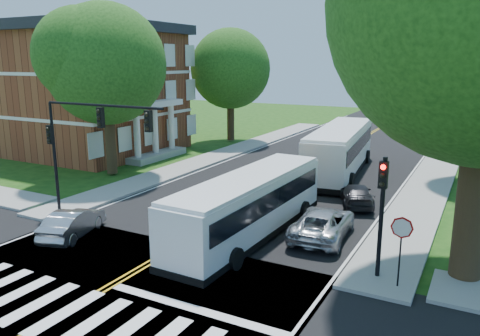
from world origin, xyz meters
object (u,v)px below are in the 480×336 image
Objects in this scene: signal_nw at (85,133)px; signal_ne at (382,202)px; bus_lead at (250,205)px; hatchback at (73,223)px; dark_sedan at (357,195)px; bus_follow at (340,149)px; suv at (323,223)px.

signal_ne is (14.06, 0.01, -1.41)m from signal_nw.
bus_lead is (8.03, 1.68, -2.87)m from signal_nw.
signal_ne reaches higher than hatchback.
signal_nw is at bearing 17.49° from dark_sedan.
signal_nw is at bearing -81.76° from hatchback.
signal_ne is 16.63m from bus_follow.
bus_follow is at bearing 62.33° from signal_nw.
bus_lead reaches higher than dark_sedan.
dark_sedan is at bearing 107.20° from bus_follow.
signal_nw is 1.81× the size of dark_sedan.
bus_lead reaches higher than hatchback.
signal_ne is at bearing 171.46° from hatchback.
signal_ne reaches higher than dark_sedan.
suv is (-3.08, 3.13, -2.29)m from signal_ne.
bus_lead is 8.02m from hatchback.
signal_nw is at bearing 56.16° from bus_follow.
hatchback is at bearing -64.22° from signal_nw.
signal_nw is 1.50× the size of suv.
signal_nw is 1.87× the size of hatchback.
dark_sedan is at bearing -150.85° from hatchback.
bus_lead is at bearing -169.54° from hatchback.
bus_follow is 3.35× the size of hatchback.
bus_lead is 2.87× the size of hatchback.
suv is at bearing 68.31° from dark_sedan.
bus_follow is at bearing -87.10° from dark_sedan.
dark_sedan is at bearing 37.96° from signal_nw.
bus_lead is 3.38m from suv.
bus_follow is 7.55m from dark_sedan.
dark_sedan is (0.12, 5.51, -0.09)m from suv.
signal_ne is 0.40× the size of bus_lead.
signal_ne is 4.95m from suv.
hatchback is at bearing 61.72° from bus_follow.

